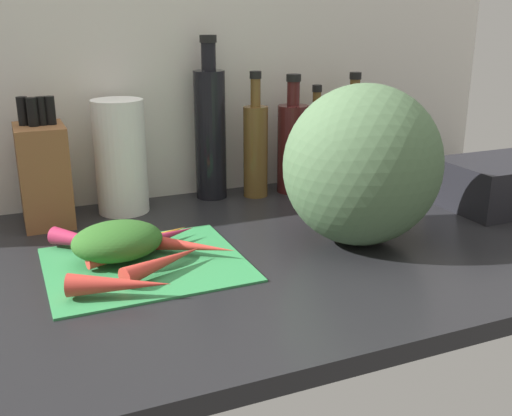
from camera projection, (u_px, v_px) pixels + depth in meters
The scene contains 22 objects.
ground_plane at pixel (237, 255), 110.41cm from camera, with size 170.00×80.00×3.00cm, color black.
wall_back at pixel (173, 64), 134.29cm from camera, with size 170.00×3.00×60.00cm, color silver.
cutting_board at pixel (146, 263), 102.05cm from camera, with size 32.82×28.52×0.80cm, color #338C4C.
carrot_0 at pixel (130, 232), 110.27cm from camera, with size 3.58×3.58×11.88cm, color orange.
carrot_1 at pixel (159, 238), 108.15cm from camera, with size 3.06×3.06×15.70cm, color #B2264C.
carrot_2 at pixel (133, 252), 103.12cm from camera, with size 2.05×2.05×16.56cm, color red.
carrot_3 at pixel (120, 285), 88.97cm from camera, with size 3.59×3.59×15.37cm, color red.
carrot_4 at pixel (143, 243), 107.17cm from camera, with size 2.17×2.17×10.99cm, color red.
carrot_5 at pixel (158, 236), 110.15cm from camera, with size 2.27×2.27×13.37cm, color orange.
carrot_6 at pixel (165, 262), 97.80cm from camera, with size 3.10×3.10×16.26cm, color red.
carrot_7 at pixel (91, 242), 105.86cm from camera, with size 3.27×3.27×16.73cm, color #B2264C.
carrot_8 at pixel (193, 246), 104.74cm from camera, with size 2.66×2.66×15.17cm, color red.
carrot_greens_pile at pixel (117, 241), 101.96cm from camera, with size 15.41×11.85×6.52cm, color #2D6023.
winter_squash at pixel (363, 165), 108.50cm from camera, with size 29.59×26.64×29.41cm, color #4C6B47.
knife_block at pixel (44, 173), 119.64cm from camera, with size 9.38×13.01×25.68cm.
paper_towel_roll at pixel (121, 157), 126.49cm from camera, with size 10.78×10.78×24.12cm, color white.
bottle_0 at pixel (210, 131), 135.62cm from camera, with size 7.07×7.07×36.50cm.
bottle_1 at pixel (256, 148), 137.86cm from camera, with size 5.67×5.67×28.75cm.
bottle_2 at pixel (292, 146), 141.45cm from camera, with size 7.16×7.16×27.73cm.
bottle_3 at pixel (315, 146), 146.67cm from camera, with size 5.72×5.72×24.74cm.
bottle_4 at pixel (352, 138), 147.55cm from camera, with size 5.51×5.51×27.55cm.
dish_rack at pixel (504, 183), 132.71cm from camera, with size 27.35×18.74×10.40cm, color black.
Camera 1 is at (-37.13, -95.37, 40.97)cm, focal length 42.07 mm.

